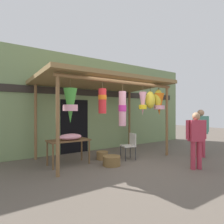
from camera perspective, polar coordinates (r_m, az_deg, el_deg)
ground_plane at (r=5.98m, az=4.54°, el=-14.96°), size 30.00×30.00×0.00m
shop_facade at (r=7.91m, az=-7.38°, el=2.27°), size 10.97×0.29×3.70m
market_stall_canopy at (r=6.56m, az=-0.56°, el=6.76°), size 4.48×2.56×2.67m
display_table at (r=5.96m, az=-12.50°, el=-8.70°), size 1.20×0.60×0.73m
flower_heap_on_table at (r=5.88m, az=-11.85°, el=-7.04°), size 0.67×0.47×0.18m
folding_chair at (r=6.51m, az=5.26°, el=-9.18°), size 0.48×0.48×0.84m
wicker_basket_by_table at (r=5.82m, az=-0.10°, el=-13.99°), size 0.51×0.51×0.27m
wicker_basket_spare at (r=6.54m, az=-2.85°, el=-12.49°), size 0.37×0.37×0.25m
vendor_in_orange at (r=7.33m, az=24.40°, el=-4.58°), size 0.54×0.37×1.62m
customer_foreground at (r=5.80m, az=23.27°, el=-6.42°), size 0.54×0.37×1.54m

